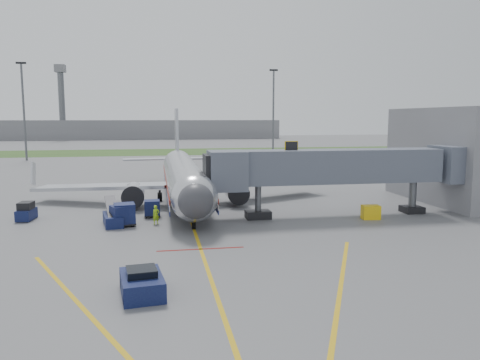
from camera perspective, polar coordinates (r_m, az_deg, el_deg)
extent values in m
plane|color=#565659|center=(36.40, -5.41, -6.68)|extent=(400.00, 400.00, 0.00)
cube|color=#2D4C1E|center=(125.52, -8.83, 3.41)|extent=(300.00, 25.00, 0.01)
cube|color=gold|center=(34.47, -5.13, -7.49)|extent=(0.25, 50.00, 0.01)
cube|color=maroon|center=(32.55, -4.82, -8.39)|extent=(6.00, 0.25, 0.01)
cube|color=gold|center=(23.20, -17.85, -15.48)|extent=(9.52, 20.04, 0.01)
cube|color=gold|center=(24.62, 11.98, -13.90)|extent=(9.52, 20.04, 0.01)
cylinder|color=silver|center=(50.64, -6.86, 0.44)|extent=(3.80, 28.00, 3.80)
sphere|color=silver|center=(36.81, -5.59, -2.23)|extent=(3.80, 3.80, 3.80)
sphere|color=#38383D|center=(35.54, -5.42, -2.58)|extent=(2.74, 2.74, 2.74)
cube|color=black|center=(36.33, -5.55, -1.48)|extent=(2.20, 1.20, 0.55)
cone|color=silver|center=(67.02, -7.68, 2.17)|extent=(3.80, 5.00, 3.80)
cube|color=#B7BAC1|center=(66.27, -7.72, 5.57)|extent=(0.35, 4.20, 7.00)
cube|color=#B7BAC1|center=(50.99, -16.42, -0.79)|extent=(15.10, 8.59, 1.13)
cube|color=#B7BAC1|center=(51.93, 2.56, -0.34)|extent=(15.10, 8.59, 1.13)
cylinder|color=silver|center=(47.84, -12.86, -1.75)|extent=(2.10, 3.60, 2.10)
cylinder|color=silver|center=(48.45, -0.47, -1.44)|extent=(2.10, 3.60, 2.10)
cube|color=maroon|center=(50.82, -4.69, 0.10)|extent=(0.05, 28.00, 0.45)
cube|color=navy|center=(50.95, -4.68, -0.91)|extent=(0.05, 28.00, 0.35)
cylinder|color=black|center=(38.27, -5.67, -5.52)|extent=(0.28, 0.70, 0.70)
cylinder|color=black|center=(51.38, -9.75, -2.05)|extent=(0.50, 1.00, 1.00)
cylinder|color=black|center=(51.66, -3.97, -1.90)|extent=(0.50, 1.00, 1.00)
cube|color=slate|center=(43.39, 11.31, 1.68)|extent=(20.00, 3.00, 3.00)
cube|color=slate|center=(40.87, -1.60, 1.19)|extent=(3.20, 3.60, 3.40)
cube|color=black|center=(40.71, -3.27, 1.16)|extent=(1.60, 3.00, 2.80)
cube|color=yellow|center=(41.95, 6.27, 4.05)|extent=(1.20, 0.15, 1.00)
cylinder|color=#595B60|center=(41.79, 2.22, -2.62)|extent=(0.56, 0.56, 3.10)
cube|color=black|center=(42.02, 2.21, -4.23)|extent=(2.20, 1.60, 0.70)
cylinder|color=#595B60|center=(47.29, 20.28, -1.89)|extent=(0.70, 0.70, 3.10)
cube|color=black|center=(47.50, 20.21, -3.38)|extent=(1.80, 1.80, 0.60)
cube|color=slate|center=(49.06, 24.48, 1.82)|extent=(3.00, 4.00, 3.40)
cube|color=slate|center=(55.98, 25.83, 2.78)|extent=(10.00, 16.00, 10.00)
cylinder|color=#595B60|center=(108.63, -24.84, 7.45)|extent=(0.44, 0.44, 20.00)
cube|color=black|center=(109.21, -25.15, 12.80)|extent=(2.00, 0.40, 0.40)
cylinder|color=#595B60|center=(113.63, 4.08, 8.10)|extent=(0.44, 0.44, 20.00)
cube|color=black|center=(114.18, 4.13, 13.22)|extent=(2.00, 0.40, 0.40)
cube|color=slate|center=(205.36, -12.20, 6.03)|extent=(120.00, 14.00, 8.00)
cylinder|color=#595B60|center=(203.66, -20.89, 8.51)|extent=(2.40, 2.40, 28.00)
cube|color=slate|center=(204.53, -21.08, 12.57)|extent=(4.00, 4.00, 3.00)
cube|color=#0E113E|center=(24.89, -11.87, -12.40)|extent=(2.45, 3.57, 1.02)
cube|color=black|center=(24.68, -11.91, -10.99)|extent=(1.66, 1.66, 0.46)
cylinder|color=black|center=(23.75, -13.63, -13.81)|extent=(0.30, 0.76, 0.74)
cylinder|color=black|center=(23.90, -9.52, -13.56)|extent=(0.30, 0.76, 0.74)
cylinder|color=black|center=(26.02, -14.00, -11.90)|extent=(0.30, 0.76, 0.74)
cylinder|color=black|center=(26.15, -10.27, -11.69)|extent=(0.30, 0.76, 0.74)
cube|color=#0E113E|center=(45.42, -24.59, -3.83)|extent=(1.41, 2.40, 0.92)
cube|color=black|center=(45.28, -24.65, -2.85)|extent=(1.24, 1.57, 0.64)
cylinder|color=black|center=(44.87, -25.48, -4.37)|extent=(0.25, 0.48, 0.46)
cylinder|color=black|center=(44.55, -24.37, -4.39)|extent=(0.25, 0.48, 0.46)
cylinder|color=black|center=(46.39, -24.76, -3.96)|extent=(0.25, 0.48, 0.46)
cylinder|color=black|center=(46.08, -23.69, -3.97)|extent=(0.25, 0.48, 0.46)
cube|color=#0E113E|center=(40.11, -14.26, -4.15)|extent=(2.06, 2.06, 1.56)
cube|color=black|center=(40.28, -14.23, -5.23)|extent=(2.12, 2.12, 0.12)
cylinder|color=black|center=(39.53, -14.75, -5.54)|extent=(0.32, 0.35, 0.28)
cylinder|color=black|center=(39.94, -13.11, -5.36)|extent=(0.32, 0.35, 0.28)
cylinder|color=black|center=(40.65, -15.32, -5.21)|extent=(0.32, 0.35, 0.28)
cylinder|color=black|center=(41.04, -13.72, -5.03)|extent=(0.32, 0.35, 0.28)
cube|color=#0E113E|center=(40.30, -13.90, -3.98)|extent=(1.88, 1.88, 1.67)
cube|color=black|center=(40.47, -13.86, -5.13)|extent=(1.94, 1.94, 0.13)
cylinder|color=black|center=(39.82, -14.72, -5.44)|extent=(0.28, 0.33, 0.30)
cylinder|color=black|center=(39.90, -12.86, -5.35)|extent=(0.28, 0.33, 0.30)
cylinder|color=black|center=(41.08, -14.83, -5.04)|extent=(0.28, 0.33, 0.30)
cylinder|color=black|center=(41.16, -13.03, -4.96)|extent=(0.28, 0.33, 0.30)
cube|color=#0E113E|center=(43.30, -10.67, -3.35)|extent=(1.40, 1.40, 1.37)
cube|color=black|center=(43.43, -10.65, -4.23)|extent=(1.44, 1.44, 0.11)
cylinder|color=black|center=(42.92, -11.34, -4.43)|extent=(0.20, 0.25, 0.25)
cylinder|color=black|center=(42.93, -9.93, -4.40)|extent=(0.20, 0.25, 0.25)
cylinder|color=black|center=(43.95, -11.34, -4.15)|extent=(0.20, 0.25, 0.25)
cylinder|color=black|center=(43.96, -9.96, -4.11)|extent=(0.20, 0.25, 0.25)
cube|color=#0E113E|center=(40.91, -15.24, -4.67)|extent=(2.01, 3.82, 0.91)
cube|color=black|center=(41.22, -15.35, -3.23)|extent=(1.59, 4.16, 1.42)
cylinder|color=black|center=(39.64, -15.80, -5.34)|extent=(0.32, 0.59, 0.56)
cylinder|color=black|center=(39.72, -14.34, -5.26)|extent=(0.32, 0.59, 0.56)
cylinder|color=black|center=(42.19, -16.07, -4.57)|extent=(0.32, 0.59, 0.56)
cylinder|color=black|center=(42.27, -14.70, -4.50)|extent=(0.32, 0.59, 0.56)
cube|color=yellow|center=(43.30, 15.65, -3.80)|extent=(1.65, 1.20, 1.23)
cylinder|color=black|center=(43.23, 14.99, -4.42)|extent=(0.24, 0.33, 0.31)
cylinder|color=black|center=(43.56, 16.27, -4.37)|extent=(0.24, 0.33, 0.31)
imported|color=#9ED919|center=(40.27, -10.20, -4.20)|extent=(0.69, 0.58, 1.62)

